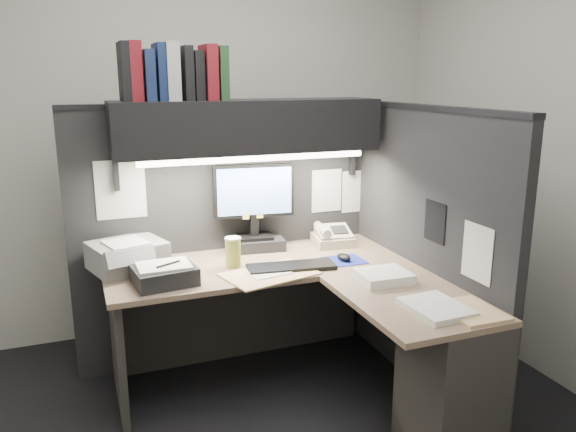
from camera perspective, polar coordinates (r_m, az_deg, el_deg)
The scene contains 23 objects.
floor at distance 3.09m, azimuth -1.54°, elevation -21.12°, with size 3.50×3.50×0.00m, color black.
wall_back at distance 4.00m, azimuth -8.94°, elevation 7.65°, with size 3.50×0.04×2.70m, color beige.
wall_front at distance 1.29m, azimuth 21.02°, elevation -6.18°, with size 3.50×0.04×2.70m, color beige.
wall_right at distance 3.55m, azimuth 26.16°, elevation 5.62°, with size 0.04×3.00×2.70m, color beige.
partition_back at distance 3.57m, azimuth -6.18°, elevation -2.03°, with size 1.90×0.06×1.60m, color black.
partition_right at distance 3.29m, azimuth 13.59°, elevation -3.70°, with size 0.06×1.50×1.60m, color black.
desk at distance 3.01m, azimuth 6.26°, elevation -12.42°, with size 1.70×1.53×0.73m.
overhead_shelf at distance 3.29m, azimuth -4.06°, elevation 9.10°, with size 1.55×0.34×0.30m, color black.
task_light_tube at distance 3.18m, azimuth -3.26°, elevation 5.86°, with size 0.04×0.04×1.32m, color white.
monitor at distance 3.46m, azimuth -3.46°, elevation -0.01°, with size 0.50×0.26×0.54m.
keyboard at distance 3.16m, azimuth 0.33°, elevation -5.18°, with size 0.49×0.16×0.02m, color black.
mousepad at distance 3.31m, azimuth 5.76°, elevation -4.51°, with size 0.22×0.20×0.00m, color navy.
mouse at distance 3.30m, azimuth 5.70°, elevation -4.17°, with size 0.07×0.11×0.04m, color black.
telephone at distance 3.61m, azimuth 4.55°, elevation -2.14°, with size 0.24×0.25×0.10m, color beige.
coffee_cup at distance 3.19m, azimuth -5.59°, elevation -3.76°, with size 0.09×0.09×0.16m, color #BCC74F.
printer at distance 3.27m, azimuth -15.99°, elevation -3.86°, with size 0.38×0.32×0.15m, color gray.
notebook_stack at distance 3.00m, azimuth -12.46°, elevation -5.87°, with size 0.31×0.26×0.09m, color black.
open_folder at distance 3.07m, azimuth -1.90°, elevation -5.90°, with size 0.49×0.32×0.01m, color tan.
paper_stack_a at distance 3.01m, azimuth 9.68°, elevation -6.06°, with size 0.26×0.22×0.05m, color white.
paper_stack_b at distance 2.70m, azimuth 14.79°, elevation -9.01°, with size 0.24×0.30×0.03m, color white.
manila_stack at distance 2.72m, azimuth 18.09°, elevation -9.18°, with size 0.23×0.30×0.02m, color tan.
binder_row at distance 3.19m, azimuth -11.61°, elevation 14.04°, with size 0.57×0.25×0.31m.
pinned_papers at distance 3.29m, azimuth 2.00°, elevation 1.25°, with size 1.76×1.31×0.51m.
Camera 1 is at (-0.84, -2.39, 1.77)m, focal length 35.00 mm.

